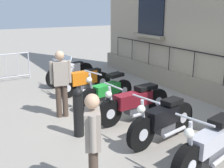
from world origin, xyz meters
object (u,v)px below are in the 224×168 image
(bollard, at_px, (78,112))
(crowd_barrier, at_px, (0,67))
(pedestrian_walking, at_px, (93,140))
(pedestrian_standing, at_px, (61,80))
(motorcycle_maroon, at_px, (135,103))
(motorcycle_black, at_px, (163,121))
(motorcycle_silver, at_px, (210,146))
(motorcycle_orange, at_px, (84,81))
(motorcycle_white, at_px, (71,73))
(motorcycle_green, at_px, (107,92))

(bollard, bearing_deg, crowd_barrier, -82.03)
(pedestrian_walking, bearing_deg, pedestrian_standing, -101.62)
(motorcycle_maroon, xyz_separation_m, motorcycle_black, (0.13, 1.21, -0.00))
(crowd_barrier, distance_m, pedestrian_standing, 4.39)
(pedestrian_walking, bearing_deg, crowd_barrier, -88.52)
(motorcycle_black, xyz_separation_m, motorcycle_silver, (-0.05, 1.21, -0.02))
(motorcycle_black, bearing_deg, motorcycle_orange, -88.30)
(motorcycle_maroon, bearing_deg, motorcycle_white, -87.14)
(motorcycle_silver, distance_m, bollard, 2.72)
(motorcycle_orange, bearing_deg, pedestrian_standing, 48.63)
(motorcycle_orange, relative_size, bollard, 1.79)
(motorcycle_maroon, distance_m, bollard, 1.56)
(bollard, relative_size, pedestrian_standing, 0.63)
(motorcycle_green, height_order, pedestrian_walking, pedestrian_walking)
(motorcycle_maroon, distance_m, pedestrian_walking, 3.00)
(motorcycle_green, relative_size, crowd_barrier, 0.86)
(motorcycle_green, height_order, bollard, bollard)
(motorcycle_silver, bearing_deg, pedestrian_standing, -68.01)
(motorcycle_silver, bearing_deg, motorcycle_green, -89.47)
(bollard, bearing_deg, motorcycle_white, -109.19)
(motorcycle_orange, height_order, motorcycle_maroon, motorcycle_orange)
(motorcycle_orange, xyz_separation_m, bollard, (1.32, 2.64, 0.10))
(bollard, bearing_deg, motorcycle_green, -137.16)
(motorcycle_white, relative_size, motorcycle_black, 0.99)
(motorcycle_green, bearing_deg, pedestrian_walking, 58.12)
(motorcycle_silver, bearing_deg, motorcycle_orange, -88.17)
(bollard, distance_m, pedestrian_standing, 1.29)
(motorcycle_green, height_order, motorcycle_silver, motorcycle_silver)
(pedestrian_walking, bearing_deg, motorcycle_black, -157.17)
(pedestrian_standing, bearing_deg, motorcycle_white, -115.68)
(motorcycle_black, distance_m, crowd_barrier, 6.94)
(motorcycle_silver, relative_size, pedestrian_standing, 1.23)
(motorcycle_black, relative_size, pedestrian_standing, 1.16)
(motorcycle_white, xyz_separation_m, motorcycle_black, (-0.06, 4.99, -0.00))
(motorcycle_green, bearing_deg, motorcycle_silver, 90.53)
(motorcycle_green, relative_size, bollard, 1.74)
(bollard, xyz_separation_m, pedestrian_standing, (-0.06, -1.22, 0.42))
(motorcycle_white, height_order, motorcycle_maroon, motorcycle_maroon)
(motorcycle_maroon, xyz_separation_m, pedestrian_walking, (2.13, 2.06, 0.45))
(motorcycle_green, bearing_deg, motorcycle_maroon, 95.37)
(motorcycle_maroon, xyz_separation_m, pedestrian_standing, (1.49, -1.08, 0.52))
(crowd_barrier, height_order, pedestrian_standing, pedestrian_standing)
(motorcycle_green, xyz_separation_m, motorcycle_maroon, (-0.11, 1.19, 0.02))
(crowd_barrier, distance_m, bollard, 5.56)
(motorcycle_black, relative_size, bollard, 1.84)
(crowd_barrier, bearing_deg, motorcycle_silver, 106.09)
(crowd_barrier, height_order, bollard, bollard)
(motorcycle_silver, distance_m, crowd_barrier, 8.11)
(motorcycle_maroon, height_order, motorcycle_silver, motorcycle_silver)
(motorcycle_green, bearing_deg, motorcycle_black, 89.66)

